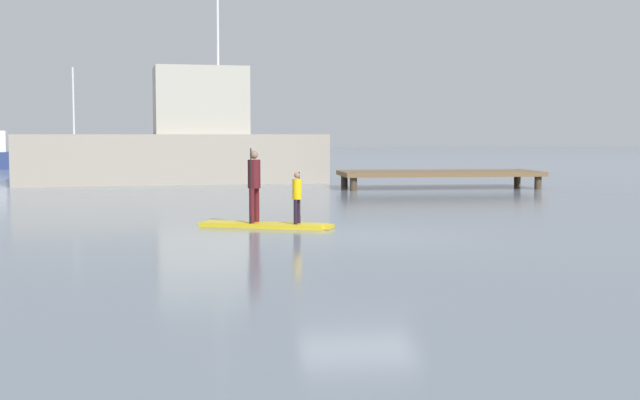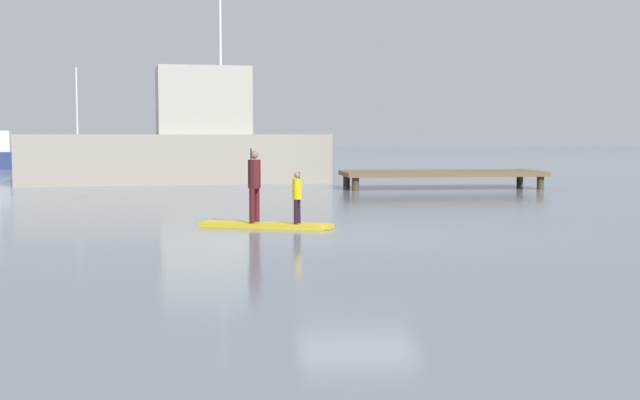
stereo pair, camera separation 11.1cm
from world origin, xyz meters
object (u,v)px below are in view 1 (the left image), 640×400
paddler_child_solo (297,195)px  fishing_boat_white_large (180,145)px  paddleboard_near (266,225)px  motor_boat_small_navy (78,160)px  paddler_adult (254,181)px

paddler_child_solo → fishing_boat_white_large: fishing_boat_white_large is taller
paddleboard_near → motor_boat_small_navy: (-8.97, 29.99, 0.63)m
paddler_adult → fishing_boat_white_large: 18.85m
fishing_boat_white_large → paddler_child_solo: bearing=-79.7°
paddler_child_solo → motor_boat_small_navy: motor_boat_small_navy is taller
paddleboard_near → paddler_adult: paddler_adult is taller
paddler_adult → paddler_child_solo: bearing=-21.2°
paddler_child_solo → fishing_boat_white_large: size_ratio=0.09×
motor_boat_small_navy → paddleboard_near: bearing=-73.3°
paddler_child_solo → motor_boat_small_navy: bearing=107.7°
paddleboard_near → fishing_boat_white_large: size_ratio=0.23×
motor_boat_small_navy → paddler_adult: bearing=-73.8°
fishing_boat_white_large → motor_boat_small_navy: fishing_boat_white_large is taller
paddleboard_near → fishing_boat_white_large: bearing=98.4°
paddler_adult → motor_boat_small_navy: (-8.69, 29.88, -0.40)m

